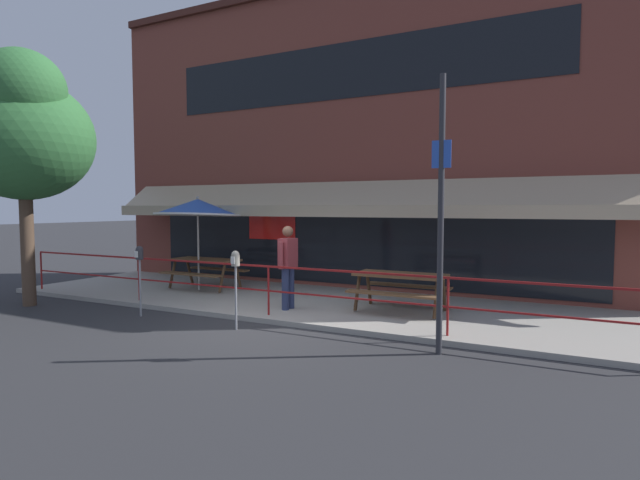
{
  "coord_description": "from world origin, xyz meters",
  "views": [
    {
      "loc": [
        5.22,
        -7.78,
        2.19
      ],
      "look_at": [
        0.46,
        1.6,
        1.5
      ],
      "focal_mm": 28.0,
      "sensor_mm": 36.0,
      "label": 1
    }
  ],
  "objects": [
    {
      "name": "pedestrian_walking",
      "position": [
        0.05,
        0.96,
        1.06
      ],
      "size": [
        0.26,
        0.62,
        1.71
      ],
      "color": "navy",
      "rests_on": "patio_deck"
    },
    {
      "name": "ground_plane",
      "position": [
        0.0,
        0.0,
        0.0
      ],
      "size": [
        120.0,
        120.0,
        0.0
      ],
      "primitive_type": "plane",
      "color": "#2D2D30"
    },
    {
      "name": "patio_railing",
      "position": [
        0.0,
        0.3,
        0.8
      ],
      "size": [
        13.84,
        0.04,
        0.97
      ],
      "color": "maroon",
      "rests_on": "patio_deck"
    },
    {
      "name": "patio_umbrella_left",
      "position": [
        -3.19,
        2.0,
        2.18
      ],
      "size": [
        2.14,
        2.14,
        2.38
      ],
      "color": "#B7B2A8",
      "rests_on": "patio_deck"
    },
    {
      "name": "picnic_table_left",
      "position": [
        -3.19,
        2.24,
        0.71
      ],
      "size": [
        1.8,
        1.42,
        0.76
      ],
      "color": "brown",
      "rests_on": "patio_deck"
    },
    {
      "name": "street_tree_curbside",
      "position": [
        -5.46,
        -0.96,
        3.84
      ],
      "size": [
        3.12,
        2.8,
        5.47
      ],
      "color": "brown",
      "rests_on": "ground"
    },
    {
      "name": "street_sign_pole",
      "position": [
        3.49,
        -0.45,
        2.11
      ],
      "size": [
        0.28,
        0.09,
        4.12
      ],
      "color": "#2D2D33",
      "rests_on": "ground"
    },
    {
      "name": "restaurant_building",
      "position": [
        -0.0,
        4.23,
        3.99
      ],
      "size": [
        15.0,
        1.6,
        8.05
      ],
      "color": "brown",
      "rests_on": "ground"
    },
    {
      "name": "parking_meter_far",
      "position": [
        -0.11,
        -0.61,
        1.15
      ],
      "size": [
        0.15,
        0.16,
        1.42
      ],
      "color": "gray",
      "rests_on": "ground"
    },
    {
      "name": "patio_deck",
      "position": [
        0.0,
        2.0,
        0.05
      ],
      "size": [
        15.0,
        4.0,
        0.1
      ],
      "primitive_type": "cube",
      "color": "#9E998E",
      "rests_on": "ground"
    },
    {
      "name": "picnic_table_centre",
      "position": [
        2.17,
        1.79,
        0.71
      ],
      "size": [
        1.8,
        1.42,
        0.76
      ],
      "color": "brown",
      "rests_on": "patio_deck"
    },
    {
      "name": "parking_meter_near",
      "position": [
        -2.48,
        -0.58,
        1.15
      ],
      "size": [
        0.15,
        0.16,
        1.42
      ],
      "color": "gray",
      "rests_on": "ground"
    }
  ]
}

